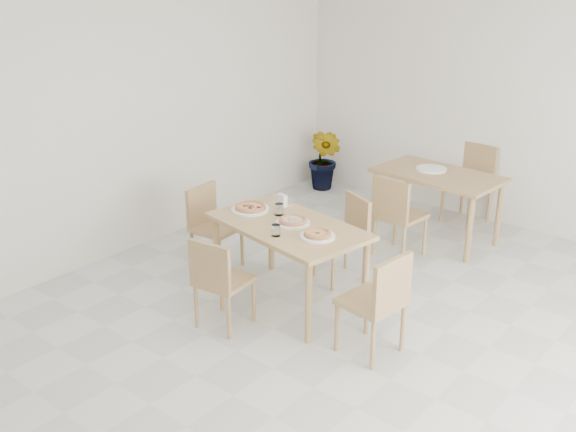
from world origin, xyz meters
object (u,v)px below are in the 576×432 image
Objects in this scene: chair_south at (218,278)px; plate_margherita at (318,236)px; second_table at (438,182)px; plate_mushroom at (293,223)px; plate_empty at (431,169)px; potted_plant at (325,159)px; tumbler_b at (279,209)px; chair_back_n at (473,178)px; pizza_margherita at (318,234)px; chair_east at (380,298)px; pizza_pepperoni at (250,207)px; tumbler_a at (276,230)px; napkin_holder at (282,201)px; pizza_mushroom at (293,220)px; chair_west at (210,221)px; main_table at (288,234)px; chair_north at (347,232)px; chair_back_s at (396,211)px; plate_pepperoni at (250,209)px.

plate_margherita is (0.52, 0.64, 0.29)m from chair_south.
plate_mushroom is at bearing -93.30° from second_table.
plate_empty is 1.91m from potted_plant.
tumbler_b is 2.87m from chair_back_n.
plate_empty is at bearing -90.79° from chair_back_n.
pizza_margherita is 2.27m from plate_empty.
chair_east is 2.45× the size of pizza_pepperoni.
tumbler_a is at bearing -81.11° from chair_east.
plate_mushroom is at bearing -84.79° from chair_back_n.
chair_south is 7.70× the size of tumbler_b.
napkin_holder is at bearing 53.07° from pizza_pepperoni.
tumbler_a is at bearing -124.34° from chair_south.
pizza_margherita is at bearing 0.00° from plate_margherita.
pizza_mushroom is at bearing -58.43° from potted_plant.
chair_back_n reaches higher than tumbler_b.
napkin_holder is 0.15× the size of potted_plant.
tumbler_a is (-0.28, -0.19, 0.04)m from plate_margherita.
pizza_mushroom is at bearing 0.00° from plate_mushroom.
chair_south is 1.24m from chair_west.
plate_margherita is 0.36m from plate_mushroom.
second_table is (0.60, 1.86, -0.16)m from napkin_holder.
tumbler_a reaches higher than plate_empty.
pizza_pepperoni is 0.64m from tumbler_a.
pizza_margherita is 2.30× the size of tumbler_b.
main_table is at bearing -132.72° from plate_mushroom.
chair_north is at bearing -67.05° from chair_west.
napkin_holder is 1.30m from chair_back_s.
tumbler_b is at bearing -98.37° from chair_east.
tumbler_a is (0.57, -0.30, 0.02)m from pizza_pepperoni.
plate_empty is at bearing 72.90° from plate_pepperoni.
main_table is at bearing 169.02° from pizza_margherita.
potted_plant is (-2.70, 2.93, -0.08)m from chair_east.
chair_back_n is (0.49, 3.63, 0.05)m from chair_south.
chair_back_s is at bearing 81.80° from plate_mushroom.
chair_west is 1.26m from tumbler_a.
chair_south is 2.75× the size of plate_margherita.
tumbler_b is at bearing 15.63° from plate_pepperoni.
pizza_pepperoni is 0.26× the size of second_table.
pizza_pepperoni is 3.01m from chair_back_n.
pizza_margherita is at bearing -16.75° from napkin_holder.
pizza_mushroom is at bearing 101.99° from tumbler_a.
tumbler_a is 0.48m from tumbler_b.
chair_west is 0.67m from plate_pepperoni.
chair_west reaches higher than chair_south.
chair_south is at bearing -102.85° from plate_mushroom.
pizza_mushroom is 1.44m from chair_back_s.
pizza_mushroom is 0.38× the size of potted_plant.
pizza_margherita and pizza_mushroom have the same top height.
chair_back_s is (0.11, 0.69, 0.03)m from chair_north.
pizza_pepperoni is (0.00, 0.00, 0.02)m from plate_pepperoni.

